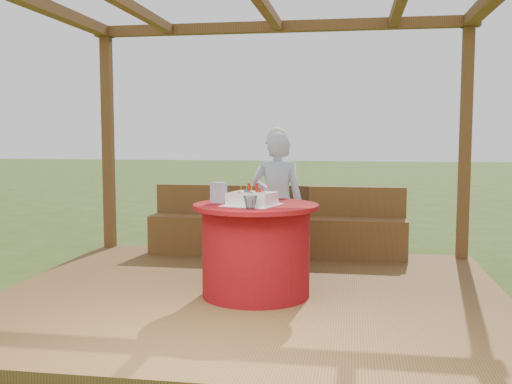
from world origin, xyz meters
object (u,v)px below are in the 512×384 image
chair (286,223)px  birthday_cake (252,199)px  table (256,249)px  elderly_woman (277,202)px  gift_bag (219,193)px  drinking_glass (250,202)px  bench (276,232)px

chair → birthday_cake: birthday_cake is taller
table → birthday_cake: (-0.02, -0.09, 0.45)m
chair → elderly_woman: (-0.05, -0.37, 0.27)m
table → birthday_cake: bearing=-101.8°
birthday_cake → gift_bag: bearing=157.4°
chair → drinking_glass: (-0.12, -1.51, 0.39)m
chair → bench: bearing=106.1°
elderly_woman → birthday_cake: (-0.10, -0.89, 0.12)m
birthday_cake → gift_bag: 0.35m
chair → drinking_glass: bearing=-94.6°
bench → drinking_glass: size_ratio=26.18×
elderly_woman → birthday_cake: 0.91m
chair → gift_bag: gift_bag is taller
table → drinking_glass: drinking_glass is taller
birthday_cake → elderly_woman: bearing=83.4°
bench → chair: chair is taller
chair → gift_bag: bearing=-112.7°
bench → drinking_glass: 2.24m
birthday_cake → drinking_glass: birthday_cake is taller
table → chair: bearing=83.7°
table → elderly_woman: (0.08, 0.80, 0.33)m
elderly_woman → gift_bag: elderly_woman is taller
table → gift_bag: gift_bag is taller
gift_bag → chair: bearing=83.0°
table → chair: 1.18m
elderly_woman → drinking_glass: (-0.08, -1.14, 0.12)m
elderly_woman → bench: bearing=97.9°
bench → chair: 0.71m
drinking_glass → birthday_cake: bearing=96.3°
gift_bag → drinking_glass: size_ratio=1.59×
elderly_woman → gift_bag: size_ratio=8.10×
bench → birthday_cake: (0.04, -1.91, 0.60)m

